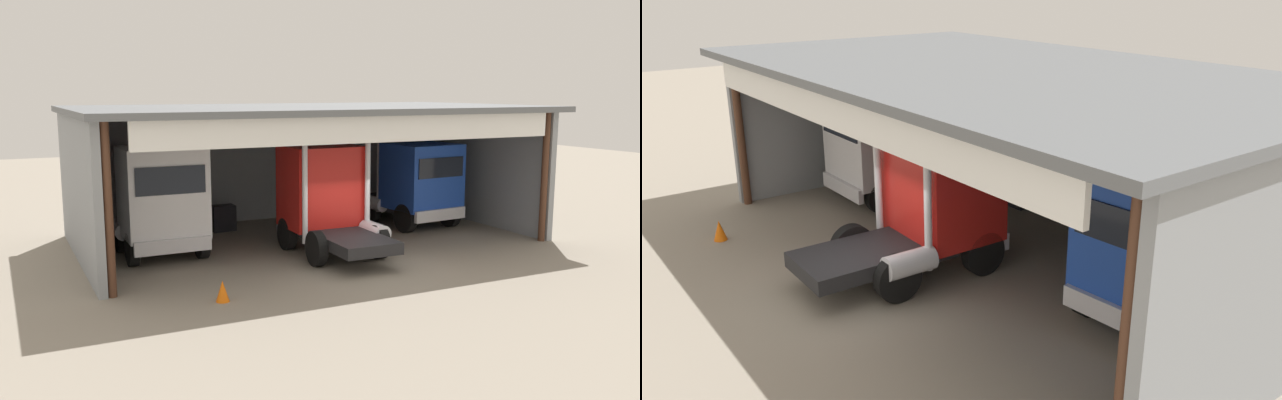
# 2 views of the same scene
# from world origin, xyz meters

# --- Properties ---
(ground_plane) EXTENTS (80.00, 80.00, 0.00)m
(ground_plane) POSITION_xyz_m (0.00, 0.00, 0.00)
(ground_plane) COLOR gray
(ground_plane) RESTS_ON ground
(workshop_shed) EXTENTS (16.13, 9.29, 4.84)m
(workshop_shed) POSITION_xyz_m (0.00, 5.13, 3.41)
(workshop_shed) COLOR gray
(workshop_shed) RESTS_ON ground
(truck_white_center_bay) EXTENTS (2.67, 4.37, 3.63)m
(truck_white_center_bay) POSITION_xyz_m (-5.33, 3.80, 1.91)
(truck_white_center_bay) COLOR white
(truck_white_center_bay) RESTS_ON ground
(truck_red_center_left_bay) EXTENTS (2.69, 4.96, 3.68)m
(truck_red_center_left_bay) POSITION_xyz_m (-0.15, 2.21, 1.83)
(truck_red_center_left_bay) COLOR red
(truck_red_center_left_bay) RESTS_ON ground
(truck_blue_center_right_bay) EXTENTS (2.92, 4.97, 3.69)m
(truck_blue_center_right_bay) POSITION_xyz_m (4.90, 4.37, 1.75)
(truck_blue_center_right_bay) COLOR #1E47B7
(truck_blue_center_right_bay) RESTS_ON ground
(oil_drum) EXTENTS (0.58, 0.58, 0.92)m
(oil_drum) POSITION_xyz_m (2.78, 7.16, 0.46)
(oil_drum) COLOR #197233
(oil_drum) RESTS_ON ground
(tool_cart) EXTENTS (0.90, 0.60, 1.00)m
(tool_cart) POSITION_xyz_m (-2.26, 6.91, 0.50)
(tool_cart) COLOR black
(tool_cart) RESTS_ON ground
(traffic_cone) EXTENTS (0.36, 0.36, 0.56)m
(traffic_cone) POSITION_xyz_m (-5.02, -1.51, 0.28)
(traffic_cone) COLOR orange
(traffic_cone) RESTS_ON ground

